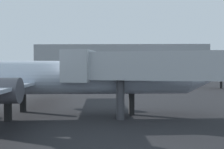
% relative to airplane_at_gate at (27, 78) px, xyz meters
% --- Properties ---
extents(airplane_at_gate, '(36.11, 31.34, 11.65)m').
position_rel_airplane_at_gate_xyz_m(airplane_at_gate, '(0.00, 0.00, 0.00)').
color(airplane_at_gate, '#B2BCCC').
rests_on(airplane_at_gate, ground_plane).
extents(airplane_distant, '(28.00, 26.73, 9.18)m').
position_rel_airplane_at_gate_xyz_m(airplane_distant, '(0.50, 52.92, -0.43)').
color(airplane_distant, '#B2BCCC').
rests_on(airplane_distant, ground_plane).
extents(airplane_far_left, '(29.97, 21.00, 9.27)m').
position_rel_airplane_at_gate_xyz_m(airplane_far_left, '(33.71, 76.37, -0.73)').
color(airplane_far_left, white).
rests_on(airplane_far_left, ground_plane).
extents(jet_bridge, '(20.74, 5.54, 6.04)m').
position_rel_airplane_at_gate_xyz_m(jet_bridge, '(12.97, -2.04, 0.96)').
color(jet_bridge, '#B2B7BC').
rests_on(jet_bridge, ground_plane).
extents(terminal_building, '(81.94, 25.57, 15.26)m').
position_rel_airplane_at_gate_xyz_m(terminal_building, '(9.77, 100.52, 4.06)').
color(terminal_building, '#999EA3').
rests_on(terminal_building, ground_plane).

